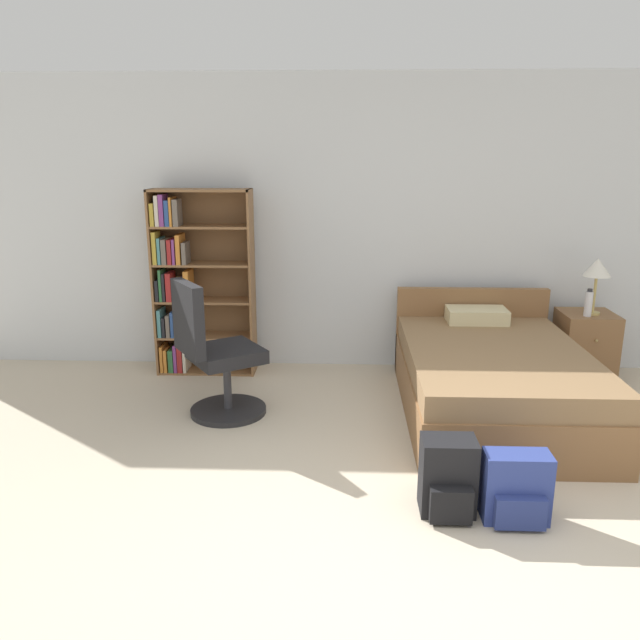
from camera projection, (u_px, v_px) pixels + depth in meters
The scene contains 10 objects.
ground_plane at pixel (431, 600), 2.78m from camera, with size 14.00×14.00×0.00m, color beige.
wall_back at pixel (390, 226), 5.56m from camera, with size 9.00×0.06×2.60m.
bookshelf at pixel (191, 282), 5.50m from camera, with size 0.87×0.28×1.63m.
bed at pixel (492, 378), 4.73m from camera, with size 1.32×1.98×0.78m.
office_chair at pixel (215, 357), 4.62m from camera, with size 0.72×0.70×1.05m.
nightstand at pixel (585, 346), 5.43m from camera, with size 0.45×0.46×0.60m.
table_lamp at pixel (597, 269), 5.21m from camera, with size 0.23×0.23×0.48m.
water_bottle at pixel (588, 303), 5.22m from camera, with size 0.06×0.06×0.23m.
backpack_blue at pixel (516, 489), 3.34m from camera, with size 0.35×0.23×0.39m.
backpack_black at pixel (448, 478), 3.42m from camera, with size 0.30×0.29×0.43m.
Camera 1 is at (-0.40, -2.38, 1.93)m, focal length 35.00 mm.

